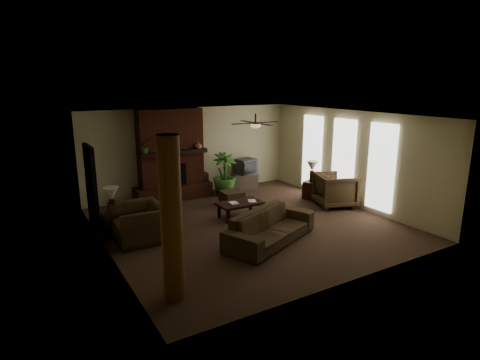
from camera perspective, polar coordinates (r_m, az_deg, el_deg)
room_shell at (r=9.86m, az=1.18°, el=1.21°), size 7.00×7.00×7.00m
fireplace at (r=12.41m, az=-9.87°, el=2.51°), size 2.40×0.70×2.80m
windows at (r=12.15m, az=14.66°, el=2.95°), size 0.08×3.65×2.35m
log_column at (r=6.53m, az=-9.89°, el=-5.78°), size 0.36×0.36×2.80m
doorway at (r=10.42m, az=-20.65°, el=-0.99°), size 0.10×1.00×2.10m
ceiling_fan at (r=10.14m, az=2.26°, el=8.02°), size 1.35×1.35×0.37m
sofa at (r=9.07m, az=4.43°, el=-6.01°), size 2.58×1.63×0.98m
armchair_left at (r=9.44m, az=-14.45°, el=-5.19°), size 0.84×1.28×1.11m
armchair_right at (r=11.93m, az=13.65°, el=-1.18°), size 1.29×1.33×1.08m
coffee_table at (r=10.66m, az=-0.03°, el=-3.53°), size 1.20×0.70×0.43m
ottoman at (r=11.86m, az=-1.19°, el=-2.57°), size 0.61×0.61×0.40m
tv_stand at (r=13.67m, az=0.73°, el=-0.10°), size 0.97×0.77×0.50m
tv at (r=13.56m, az=0.87°, el=1.99°), size 0.73×0.63×0.52m
floor_vase at (r=12.90m, az=-5.30°, el=-0.20°), size 0.34×0.34×0.77m
floor_plant at (r=12.79m, az=-2.27°, el=-0.48°), size 0.78×1.38×0.77m
side_table_left at (r=9.95m, az=-17.78°, el=-6.13°), size 0.58×0.58×0.55m
lamp_left at (r=9.70m, az=-18.06°, el=-2.15°), size 0.46×0.46×0.65m
side_table_right at (r=12.60m, az=10.49°, el=-1.46°), size 0.64×0.64×0.55m
lamp_right at (r=12.43m, az=10.39°, el=1.79°), size 0.39×0.39×0.65m
mantel_plant at (r=11.82m, az=-13.60°, el=4.56°), size 0.45×0.49×0.33m
mantel_vase at (r=12.34m, az=-6.03°, el=5.01°), size 0.22×0.23×0.22m
book_a at (r=10.45m, az=-1.49°, el=-2.74°), size 0.22×0.05×0.29m
book_b at (r=10.66m, az=1.17°, el=-2.39°), size 0.20×0.11×0.29m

